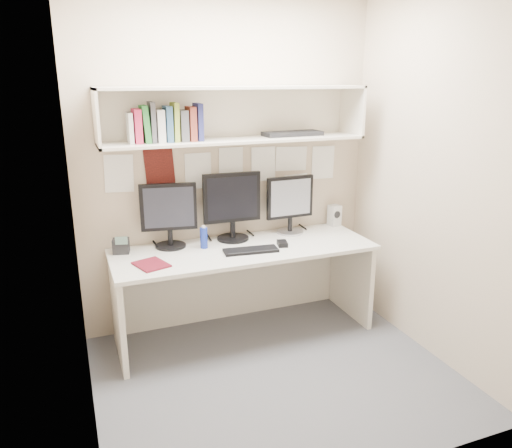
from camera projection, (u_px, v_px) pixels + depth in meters
name	position (u px, v px, depth m)	size (l,w,h in m)	color
floor	(276.00, 375.00, 3.45)	(2.40, 2.00, 0.01)	#4D4E53
wall_back	(228.00, 166.00, 3.98)	(2.40, 0.02, 2.60)	#BDAA91
wall_front	(370.00, 240.00, 2.19)	(2.40, 0.02, 2.60)	#BDAA91
wall_left	(73.00, 210.00, 2.67)	(0.02, 2.00, 2.60)	#BDAA91
wall_right	(435.00, 179.00, 3.50)	(0.02, 2.00, 2.60)	#BDAA91
desk	(244.00, 291.00, 3.93)	(2.00, 0.70, 0.73)	silver
overhead_hutch	(233.00, 114.00, 3.73)	(2.00, 0.38, 0.40)	beige
pinned_papers	(229.00, 173.00, 3.98)	(1.92, 0.01, 0.48)	white
monitor_left	(169.00, 213.00, 3.76)	(0.42, 0.23, 0.49)	black
monitor_center	(232.00, 204.00, 3.93)	(0.46, 0.25, 0.54)	black
monitor_right	(290.00, 202.00, 4.12)	(0.41, 0.22, 0.48)	#A5A5AA
keyboard	(251.00, 250.00, 3.72)	(0.41, 0.14, 0.02)	black
mouse	(282.00, 244.00, 3.85)	(0.07, 0.11, 0.03)	black
speaker	(334.00, 215.00, 4.36)	(0.11, 0.11, 0.18)	silver
blue_bottle	(204.00, 238.00, 3.78)	(0.06, 0.06, 0.18)	navy
maroon_notebook	(151.00, 264.00, 3.45)	(0.19, 0.24, 0.01)	#5C0F1B
desk_phone	(121.00, 246.00, 3.68)	(0.14, 0.13, 0.14)	black
book_stack	(166.00, 124.00, 3.52)	(0.52, 0.17, 0.28)	beige
hutch_tray	(292.00, 134.00, 3.91)	(0.47, 0.18, 0.03)	black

